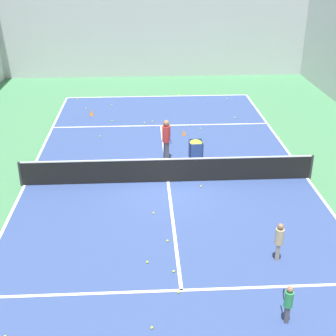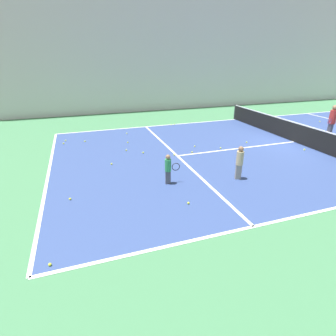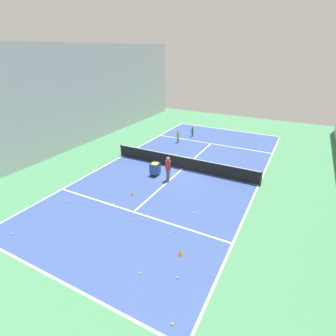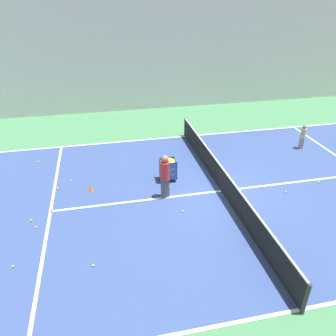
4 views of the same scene
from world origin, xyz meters
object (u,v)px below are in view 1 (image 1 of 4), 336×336
at_px(tennis_net, 168,170).
at_px(player_near_baseline, 288,301).
at_px(ball_cart, 196,147).
at_px(training_cone_0, 184,132).
at_px(training_cone_1, 92,113).
at_px(child_midcourt, 279,239).
at_px(coach_at_net, 166,137).

bearing_deg(tennis_net, player_near_baseline, -72.27).
bearing_deg(ball_cart, training_cone_0, 94.20).
height_order(tennis_net, training_cone_1, tennis_net).
bearing_deg(child_midcourt, player_near_baseline, -174.05).
bearing_deg(training_cone_1, training_cone_0, -34.18).
height_order(player_near_baseline, ball_cart, player_near_baseline).
distance_m(coach_at_net, child_midcourt, 8.00).
height_order(player_near_baseline, training_cone_0, player_near_baseline).
height_order(tennis_net, player_near_baseline, player_near_baseline).
xyz_separation_m(child_midcourt, ball_cart, (-1.63, 7.10, -0.03)).
distance_m(player_near_baseline, child_midcourt, 2.52).
bearing_deg(ball_cart, child_midcourt, -77.07).
xyz_separation_m(tennis_net, coach_at_net, (0.05, 2.24, 0.50)).
relative_size(player_near_baseline, coach_at_net, 0.60).
relative_size(player_near_baseline, ball_cart, 1.12).
bearing_deg(training_cone_1, tennis_net, -65.70).
distance_m(player_near_baseline, training_cone_1, 17.13).
bearing_deg(tennis_net, coach_at_net, 88.64).
bearing_deg(child_midcourt, tennis_net, 45.46).
bearing_deg(training_cone_0, coach_at_net, -109.95).
height_order(ball_cart, training_cone_1, ball_cart).
relative_size(child_midcourt, training_cone_0, 4.41).
bearing_deg(training_cone_0, tennis_net, -101.92).
height_order(tennis_net, child_midcourt, child_midcourt).
bearing_deg(coach_at_net, tennis_net, -17.56).
xyz_separation_m(coach_at_net, ball_cart, (1.23, -0.37, -0.34)).
xyz_separation_m(coach_at_net, training_cone_1, (-3.78, 6.01, -0.85)).
bearing_deg(player_near_baseline, child_midcourt, -3.55).
bearing_deg(child_midcourt, ball_cart, 29.22).
xyz_separation_m(tennis_net, training_cone_1, (-3.73, 8.26, -0.35)).
bearing_deg(tennis_net, training_cone_0, 78.08).
bearing_deg(player_near_baseline, training_cone_1, 27.99).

